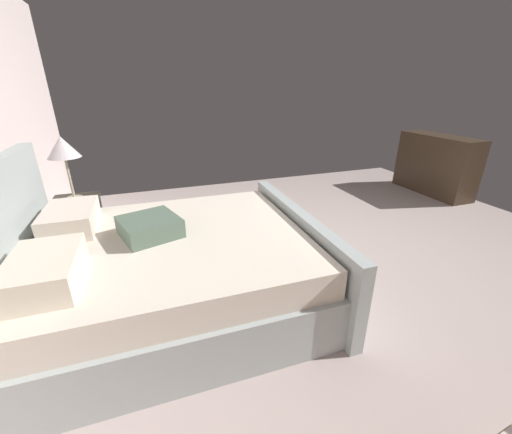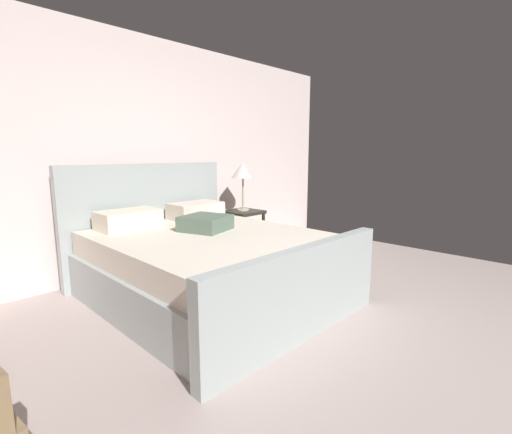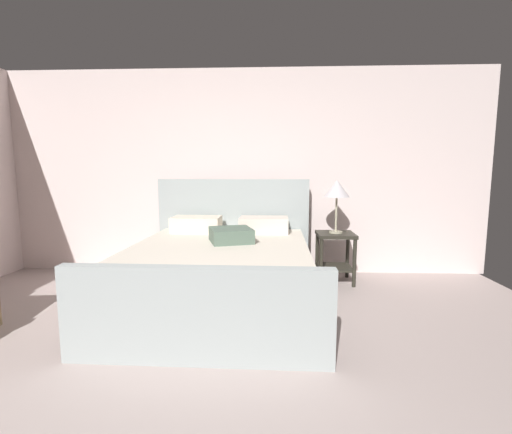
{
  "view_description": "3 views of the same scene",
  "coord_description": "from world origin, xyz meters",
  "px_view_note": "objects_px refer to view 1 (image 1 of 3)",
  "views": [
    {
      "loc": [
        -2.37,
        1.84,
        1.7
      ],
      "look_at": [
        -0.18,
        1.06,
        0.71
      ],
      "focal_mm": 22.19,
      "sensor_mm": 36.0,
      "label": 1
    },
    {
      "loc": [
        -2.16,
        -0.82,
        1.34
      ],
      "look_at": [
        -0.24,
        1.02,
        0.87
      ],
      "focal_mm": 25.49,
      "sensor_mm": 36.0,
      "label": 2
    },
    {
      "loc": [
        0.36,
        -1.63,
        1.32
      ],
      "look_at": [
        0.23,
        1.35,
        0.94
      ],
      "focal_mm": 24.81,
      "sensor_mm": 36.0,
      "label": 3
    }
  ],
  "objects_px": {
    "bed": "(168,269)",
    "nightstand_right": "(79,217)",
    "table_lamp_right": "(63,149)",
    "dresser": "(436,165)"
  },
  "relations": [
    {
      "from": "bed",
      "to": "table_lamp_right",
      "type": "height_order",
      "value": "bed"
    },
    {
      "from": "bed",
      "to": "nightstand_right",
      "type": "height_order",
      "value": "bed"
    },
    {
      "from": "bed",
      "to": "table_lamp_right",
      "type": "distance_m",
      "value": 1.67
    },
    {
      "from": "dresser",
      "to": "bed",
      "type": "bearing_deg",
      "value": 109.48
    },
    {
      "from": "nightstand_right",
      "to": "table_lamp_right",
      "type": "relative_size",
      "value": 0.95
    },
    {
      "from": "bed",
      "to": "nightstand_right",
      "type": "xyz_separation_m",
      "value": [
        1.26,
        0.79,
        0.05
      ]
    },
    {
      "from": "nightstand_right",
      "to": "table_lamp_right",
      "type": "bearing_deg",
      "value": 90.0
    },
    {
      "from": "nightstand_right",
      "to": "table_lamp_right",
      "type": "distance_m",
      "value": 0.71
    },
    {
      "from": "dresser",
      "to": "table_lamp_right",
      "type": "bearing_deg",
      "value": 93.32
    },
    {
      "from": "table_lamp_right",
      "to": "dresser",
      "type": "relative_size",
      "value": 0.49
    }
  ]
}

